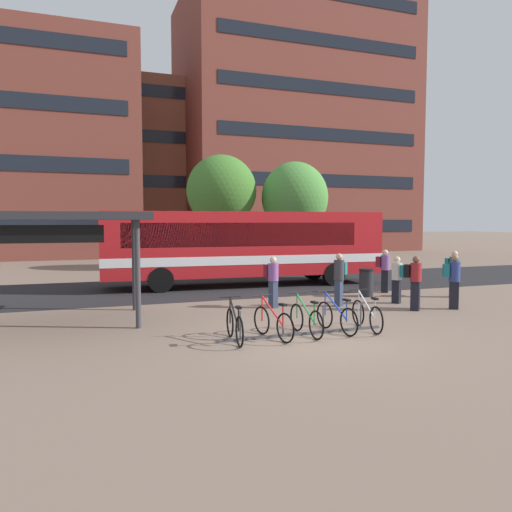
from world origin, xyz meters
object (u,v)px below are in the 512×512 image
transit_shelter (49,220)px  street_tree_0 (222,191)px  commuter_maroon_pack_6 (384,268)px  street_tree_1 (295,198)px  city_bus (246,245)px  parked_bicycle_green_2 (306,320)px  commuter_teal_pack_3 (398,276)px  parked_bicycle_black_0 (235,326)px  commuter_maroon_pack_1 (273,278)px  commuter_teal_pack_5 (454,270)px  commuter_black_pack_0 (415,279)px  commuter_teal_pack_2 (339,276)px  trash_bin (366,283)px  parked_bicycle_silver_4 (367,315)px  parked_bicycle_red_1 (273,323)px  commuter_teal_pack_4 (453,278)px  parked_bicycle_blue_3 (336,317)px

transit_shelter → street_tree_0: bearing=61.2°
commuter_maroon_pack_6 → street_tree_1: bearing=125.9°
city_bus → parked_bicycle_green_2: 9.62m
commuter_teal_pack_3 → street_tree_1: (2.01, 12.95, 3.29)m
city_bus → parked_bicycle_black_0: (-3.46, -9.42, -1.39)m
transit_shelter → commuter_maroon_pack_1: size_ratio=3.35×
city_bus → commuter_teal_pack_5: city_bus is taller
city_bus → commuter_maroon_pack_6: (4.42, -3.88, -0.80)m
parked_bicycle_green_2 → commuter_maroon_pack_1: 3.96m
commuter_black_pack_0 → commuter_teal_pack_5: (3.13, 1.79, -0.00)m
commuter_teal_pack_2 → trash_bin: 2.54m
parked_bicycle_silver_4 → commuter_black_pack_0: (2.92, 1.88, 0.61)m
city_bus → trash_bin: 5.67m
parked_bicycle_red_1 → commuter_teal_pack_4: (6.85, 1.70, 0.62)m
commuter_black_pack_0 → commuter_maroon_pack_1: 4.46m
parked_bicycle_silver_4 → street_tree_0: 17.81m
parked_bicycle_black_0 → trash_bin: bearing=-48.8°
commuter_maroon_pack_1 → commuter_teal_pack_3: size_ratio=1.03×
commuter_teal_pack_2 → street_tree_1: bearing=-143.6°
parked_bicycle_green_2 → parked_bicycle_silver_4: same height
city_bus → parked_bicycle_silver_4: city_bus is taller
city_bus → parked_bicycle_green_2: (-1.61, -9.38, -1.39)m
parked_bicycle_red_1 → commuter_black_pack_0: bearing=-82.4°
city_bus → parked_bicycle_black_0: size_ratio=7.06×
parked_bicycle_blue_3 → street_tree_0: 17.84m
city_bus → parked_bicycle_blue_3: size_ratio=7.08×
parked_bicycle_black_0 → commuter_teal_pack_2: bearing=-49.0°
parked_bicycle_silver_4 → transit_shelter: (-7.67, 3.70, 2.46)m
commuter_maroon_pack_6 → trash_bin: 1.42m
commuter_teal_pack_5 → city_bus: bearing=-134.2°
transit_shelter → commuter_maroon_pack_6: (11.98, 1.81, -1.86)m
parked_bicycle_black_0 → commuter_teal_pack_2: size_ratio=0.99×
parked_bicycle_silver_4 → street_tree_1: street_tree_1 is taller
commuter_teal_pack_2 → street_tree_1: size_ratio=0.27×
commuter_black_pack_0 → street_tree_0: 15.92m
commuter_black_pack_0 → commuter_maroon_pack_6: commuter_black_pack_0 is taller
parked_bicycle_red_1 → street_tree_1: street_tree_1 is taller
transit_shelter → parked_bicycle_silver_4: bearing=-21.9°
parked_bicycle_green_2 → commuter_teal_pack_5: bearing=-67.1°
city_bus → commuter_maroon_pack_6: size_ratio=7.19×
commuter_black_pack_0 → commuter_teal_pack_5: bearing=80.8°
parked_bicycle_red_1 → commuter_teal_pack_5: bearing=-78.3°
commuter_maroon_pack_1 → street_tree_0: 14.04m
commuter_maroon_pack_1 → commuter_maroon_pack_6: size_ratio=0.98×
commuter_teal_pack_3 → commuter_teal_pack_4: size_ratio=0.92×
parked_bicycle_red_1 → commuter_teal_pack_5: size_ratio=0.99×
city_bus → commuter_teal_pack_5: bearing=-39.4°
transit_shelter → commuter_maroon_pack_6: size_ratio=3.29×
commuter_maroon_pack_1 → street_tree_1: 14.17m
commuter_teal_pack_3 → commuter_teal_pack_5: bearing=-110.2°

